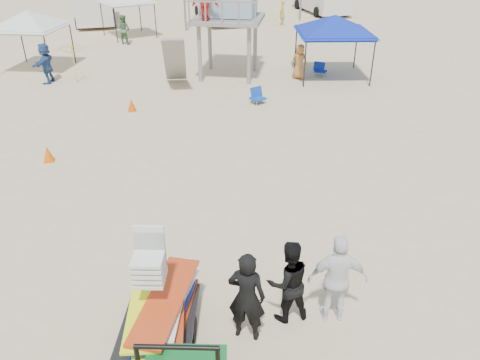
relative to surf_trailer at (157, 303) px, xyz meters
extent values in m
plane|color=beige|center=(1.79, 0.07, -0.85)|extent=(140.00, 140.00, 0.00)
cube|color=black|center=(0.01, 0.00, -0.41)|extent=(1.70, 2.09, 0.11)
cylinder|color=black|center=(-0.51, 0.00, -0.61)|extent=(0.32, 0.51, 0.48)
imported|color=black|center=(1.51, -0.30, 0.06)|extent=(0.79, 0.70, 1.82)
imported|color=black|center=(2.36, -0.05, -0.01)|extent=(0.83, 0.65, 1.69)
imported|color=white|center=(3.21, -0.30, 0.07)|extent=(1.16, 0.71, 1.84)
cylinder|color=gray|center=(3.93, 14.53, 0.44)|extent=(0.19, 0.19, 2.58)
cube|color=gray|center=(5.07, 15.67, 1.81)|extent=(4.08, 4.08, 0.17)
imported|color=#B20F0F|center=(4.24, 14.64, 2.80)|extent=(1.17, 0.67, 1.81)
cylinder|color=black|center=(8.25, 12.72, 0.21)|extent=(0.06, 0.06, 2.13)
pyramid|color=#0F27A7|center=(9.77, 14.24, 2.03)|extent=(3.85, 3.85, 0.80)
cube|color=#0F27A7|center=(9.77, 14.24, 1.23)|extent=(3.85, 3.85, 0.18)
pyramid|color=silver|center=(-4.04, 19.29, 2.01)|extent=(3.80, 3.80, 0.80)
cube|color=silver|center=(-4.04, 19.29, 1.21)|extent=(3.80, 3.80, 0.18)
cylinder|color=black|center=(-0.36, 24.72, 0.24)|extent=(0.06, 0.06, 2.19)
cube|color=silver|center=(0.94, 26.03, 1.28)|extent=(3.48, 3.48, 0.18)
imported|color=yellow|center=(-1.99, 16.43, 0.03)|extent=(2.75, 2.75, 1.78)
cone|color=#EA5007|center=(0.22, 11.95, -0.60)|extent=(0.34, 0.34, 0.50)
cone|color=#E95B07|center=(-2.57, 8.08, -0.60)|extent=(0.34, 0.34, 0.50)
cube|color=#0F42A8|center=(5.28, 11.49, -0.63)|extent=(0.69, 0.67, 0.06)
cube|color=#0F42A8|center=(5.28, 11.73, -0.43)|extent=(0.56, 0.37, 0.44)
cylinder|color=#B2B2B7|center=(5.06, 11.29, -0.75)|extent=(0.03, 0.03, 0.20)
cube|color=navy|center=(9.38, 14.53, -0.63)|extent=(0.74, 0.73, 0.06)
cube|color=navy|center=(9.38, 14.77, -0.43)|extent=(0.52, 0.48, 0.44)
cylinder|color=#B2B2B7|center=(9.16, 14.33, -0.75)|extent=(0.03, 0.03, 0.20)
cylinder|color=black|center=(-2.46, 29.49, -0.45)|extent=(0.25, 0.80, 0.80)
cylinder|color=black|center=(6.54, 27.83, -0.45)|extent=(0.25, 0.80, 0.80)
cylinder|color=black|center=(15.54, 29.46, -0.45)|extent=(0.25, 0.80, 0.80)
imported|color=#487546|center=(0.53, 24.01, 0.00)|extent=(1.05, 1.02, 1.71)
imported|color=#B27032|center=(8.20, 14.39, -0.05)|extent=(0.93, 0.89, 1.61)
imported|color=#2E4B8B|center=(-3.28, 16.75, 0.05)|extent=(1.07, 1.76, 1.81)
imported|color=gold|center=(11.80, 27.09, 0.01)|extent=(0.49, 0.68, 1.73)
camera|label=1|loc=(-0.15, -6.13, 5.70)|focal=35.00mm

